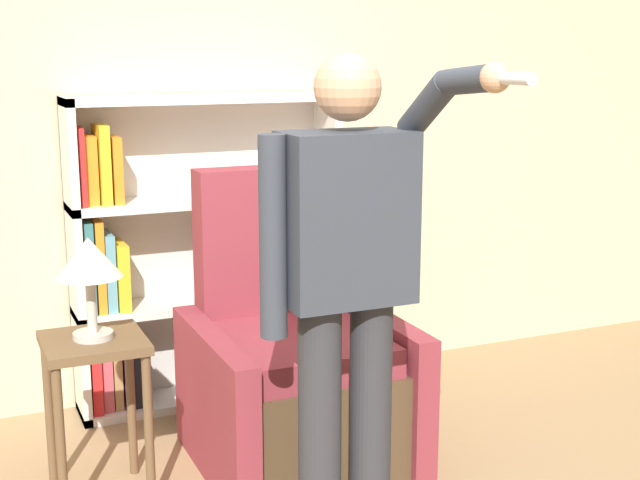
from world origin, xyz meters
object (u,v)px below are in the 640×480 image
object	(u,v)px
person_standing	(347,275)
table_lamp	(89,263)
armchair	(293,372)
side_table	(95,374)
bookcase	(180,258)

from	to	relation	value
person_standing	table_lamp	size ratio (longest dim) A/B	4.41
armchair	person_standing	xyz separation A→B (m)	(-0.10, -0.74, 0.62)
person_standing	armchair	bearing A→B (deg)	82.55
person_standing	side_table	world-z (taller)	person_standing
bookcase	person_standing	distance (m)	1.57
bookcase	person_standing	world-z (taller)	person_standing
bookcase	side_table	xyz separation A→B (m)	(-0.57, -0.85, -0.22)
side_table	table_lamp	size ratio (longest dim) A/B	1.69
bookcase	armchair	world-z (taller)	bookcase
armchair	person_standing	distance (m)	0.97
bookcase	side_table	bearing A→B (deg)	-123.68
armchair	table_lamp	bearing A→B (deg)	-176.23
armchair	person_standing	size ratio (longest dim) A/B	0.71
bookcase	table_lamp	xyz separation A→B (m)	(-0.57, -0.85, 0.22)
person_standing	side_table	distance (m)	1.12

